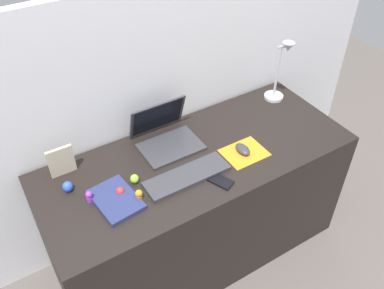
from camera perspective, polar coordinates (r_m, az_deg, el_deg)
ground_plane at (r=2.59m, az=0.63°, el=-13.81°), size 6.00×6.00×0.00m
back_wall at (r=2.28m, az=-4.08°, el=3.74°), size 2.78×0.05×1.49m
desk at (r=2.30m, az=0.70°, el=-8.44°), size 1.58×0.64×0.74m
laptop at (r=2.09m, az=-3.75°, el=1.53°), size 0.30×0.27×0.21m
keyboard at (r=1.92m, az=-0.68°, el=-4.35°), size 0.41×0.13×0.02m
mousepad at (r=2.07m, az=7.20°, el=-1.13°), size 0.21×0.17×0.00m
mouse at (r=2.06m, az=6.98°, el=-0.65°), size 0.06×0.10×0.03m
cell_phone at (r=1.92m, az=3.77°, el=-4.93°), size 0.11×0.14×0.01m
desk_lamp at (r=2.38m, az=12.01°, el=9.62°), size 0.11×0.14×0.37m
notebook_pad at (r=1.85m, az=-10.42°, el=-7.45°), size 0.19×0.26×0.02m
picture_frame at (r=1.99m, az=-17.53°, el=-2.22°), size 0.12×0.02×0.15m
toy_figurine_purple at (r=1.86m, az=-13.95°, el=-6.90°), size 0.03×0.03×0.06m
toy_figurine_orange at (r=1.83m, az=-7.30°, el=-6.85°), size 0.03×0.03×0.05m
toy_figurine_blue at (r=1.94m, az=-16.71°, el=-5.56°), size 0.05×0.05×0.05m
toy_figurine_lime at (r=1.91m, az=-7.85°, el=-4.77°), size 0.04×0.04×0.04m
toy_figurine_red at (r=1.87m, az=-9.83°, el=-6.34°), size 0.04×0.04×0.04m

